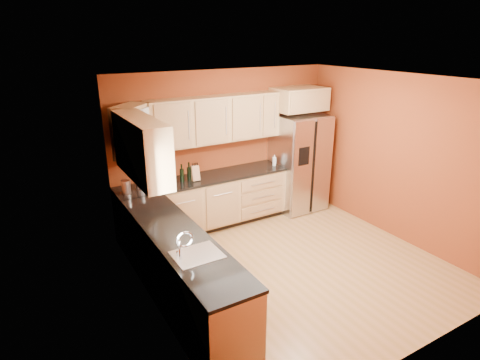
{
  "coord_description": "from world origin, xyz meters",
  "views": [
    {
      "loc": [
        -3.19,
        -3.94,
        3.12
      ],
      "look_at": [
        -0.34,
        0.9,
        1.08
      ],
      "focal_mm": 30.0,
      "sensor_mm": 36.0,
      "label": 1
    }
  ],
  "objects_px": {
    "refrigerator": "(299,162)",
    "soap_dispenser": "(274,160)",
    "canister_left": "(126,187)",
    "wine_bottle_a": "(189,171)",
    "knife_block": "(195,173)"
  },
  "relations": [
    {
      "from": "canister_left",
      "to": "soap_dispenser",
      "type": "xyz_separation_m",
      "value": [
        2.65,
        0.01,
        -0.01
      ]
    },
    {
      "from": "refrigerator",
      "to": "knife_block",
      "type": "bearing_deg",
      "value": 179.59
    },
    {
      "from": "refrigerator",
      "to": "canister_left",
      "type": "bearing_deg",
      "value": -179.86
    },
    {
      "from": "wine_bottle_a",
      "to": "soap_dispenser",
      "type": "height_order",
      "value": "wine_bottle_a"
    },
    {
      "from": "canister_left",
      "to": "wine_bottle_a",
      "type": "distance_m",
      "value": 1.03
    },
    {
      "from": "canister_left",
      "to": "soap_dispenser",
      "type": "bearing_deg",
      "value": 0.3
    },
    {
      "from": "knife_block",
      "to": "soap_dispenser",
      "type": "bearing_deg",
      "value": 0.8
    },
    {
      "from": "soap_dispenser",
      "to": "refrigerator",
      "type": "bearing_deg",
      "value": -0.63
    },
    {
      "from": "canister_left",
      "to": "wine_bottle_a",
      "type": "xyz_separation_m",
      "value": [
        1.03,
        0.06,
        0.05
      ]
    },
    {
      "from": "canister_left",
      "to": "knife_block",
      "type": "xyz_separation_m",
      "value": [
        1.11,
        0.02,
        0.02
      ]
    },
    {
      "from": "knife_block",
      "to": "soap_dispenser",
      "type": "xyz_separation_m",
      "value": [
        1.54,
        -0.01,
        -0.02
      ]
    },
    {
      "from": "refrigerator",
      "to": "knife_block",
      "type": "relative_size",
      "value": 7.33
    },
    {
      "from": "canister_left",
      "to": "knife_block",
      "type": "relative_size",
      "value": 0.86
    },
    {
      "from": "canister_left",
      "to": "knife_block",
      "type": "bearing_deg",
      "value": 1.17
    },
    {
      "from": "refrigerator",
      "to": "soap_dispenser",
      "type": "bearing_deg",
      "value": 179.37
    }
  ]
}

